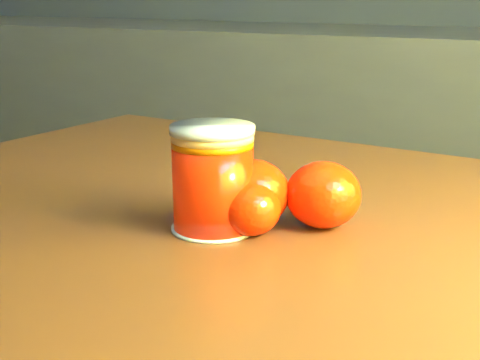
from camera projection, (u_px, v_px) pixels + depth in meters
The scene contains 6 objects.
kitchen_counter at pixel (182, 158), 2.30m from camera, with size 3.15×0.60×0.90m, color #4F4E54.
table at pixel (280, 320), 0.67m from camera, with size 1.11×0.81×0.79m.
juice_glass at pixel (213, 179), 0.61m from camera, with size 0.08×0.08×0.10m.
orange_front at pixel (252, 193), 0.63m from camera, with size 0.07×0.07×0.06m, color #FF2905.
orange_back at pixel (323, 195), 0.63m from camera, with size 0.07×0.07×0.06m, color #FF2905.
orange_extra at pixel (250, 208), 0.61m from camera, with size 0.06×0.06×0.05m, color #FF2905.
Camera 1 is at (1.24, -0.42, 1.00)m, focal length 50.00 mm.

